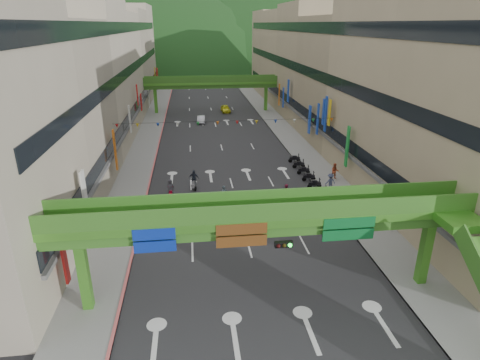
{
  "coord_description": "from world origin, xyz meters",
  "views": [
    {
      "loc": [
        -4.08,
        -15.49,
        16.72
      ],
      "look_at": [
        0.0,
        18.0,
        3.5
      ],
      "focal_mm": 30.0,
      "sensor_mm": 36.0,
      "label": 1
    }
  ],
  "objects_px": {
    "scooter_rider_near": "(224,197)",
    "car_silver": "(201,119)",
    "car_yellow": "(226,109)",
    "overpass_near": "(281,229)",
    "scooter_rider_mid": "(286,194)",
    "pedestrian_red": "(335,172)"
  },
  "relations": [
    {
      "from": "overpass_near",
      "to": "scooter_rider_near",
      "type": "bearing_deg",
      "value": 98.69
    },
    {
      "from": "pedestrian_red",
      "to": "scooter_rider_mid",
      "type": "bearing_deg",
      "value": -129.54
    },
    {
      "from": "scooter_rider_mid",
      "to": "car_yellow",
      "type": "bearing_deg",
      "value": 92.65
    },
    {
      "from": "scooter_rider_near",
      "to": "car_silver",
      "type": "xyz_separation_m",
      "value": [
        -1.15,
        35.79,
        -0.4
      ]
    },
    {
      "from": "overpass_near",
      "to": "scooter_rider_mid",
      "type": "distance_m",
      "value": 15.37
    },
    {
      "from": "scooter_rider_mid",
      "to": "pedestrian_red",
      "type": "distance_m",
      "value": 9.12
    },
    {
      "from": "scooter_rider_mid",
      "to": "car_silver",
      "type": "height_order",
      "value": "scooter_rider_mid"
    },
    {
      "from": "car_yellow",
      "to": "pedestrian_red",
      "type": "xyz_separation_m",
      "value": [
        9.05,
        -38.88,
        0.22
      ]
    },
    {
      "from": "scooter_rider_mid",
      "to": "car_silver",
      "type": "distance_m",
      "value": 36.78
    },
    {
      "from": "car_silver",
      "to": "pedestrian_red",
      "type": "height_order",
      "value": "pedestrian_red"
    },
    {
      "from": "overpass_near",
      "to": "car_yellow",
      "type": "distance_m",
      "value": 59.25
    },
    {
      "from": "scooter_rider_near",
      "to": "car_silver",
      "type": "distance_m",
      "value": 35.81
    },
    {
      "from": "scooter_rider_mid",
      "to": "car_yellow",
      "type": "distance_m",
      "value": 44.8
    },
    {
      "from": "scooter_rider_near",
      "to": "scooter_rider_mid",
      "type": "height_order",
      "value": "scooter_rider_near"
    },
    {
      "from": "car_yellow",
      "to": "pedestrian_red",
      "type": "bearing_deg",
      "value": -80.44
    },
    {
      "from": "scooter_rider_near",
      "to": "pedestrian_red",
      "type": "bearing_deg",
      "value": 23.19
    },
    {
      "from": "scooter_rider_near",
      "to": "car_silver",
      "type": "bearing_deg",
      "value": 91.83
    },
    {
      "from": "overpass_near",
      "to": "car_yellow",
      "type": "xyz_separation_m",
      "value": [
        1.79,
        59.05,
        -4.5
      ]
    },
    {
      "from": "scooter_rider_near",
      "to": "car_yellow",
      "type": "distance_m",
      "value": 44.66
    },
    {
      "from": "scooter_rider_mid",
      "to": "pedestrian_red",
      "type": "relative_size",
      "value": 1.17
    },
    {
      "from": "overpass_near",
      "to": "pedestrian_red",
      "type": "height_order",
      "value": "overpass_near"
    },
    {
      "from": "car_yellow",
      "to": "overpass_near",
      "type": "bearing_deg",
      "value": -95.28
    }
  ]
}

